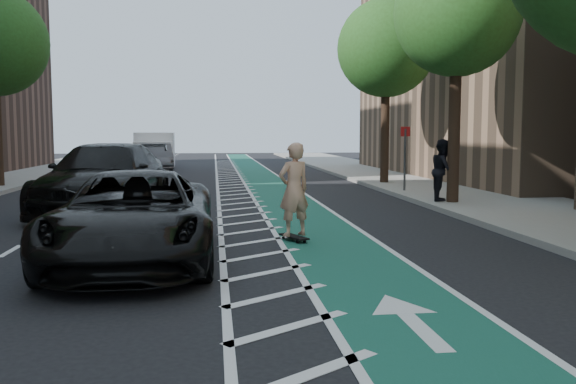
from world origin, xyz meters
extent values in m
plane|color=black|center=(0.00, 0.00, 0.00)|extent=(120.00, 120.00, 0.00)
cube|color=#164E3B|center=(3.00, 10.00, 0.01)|extent=(2.00, 90.00, 0.01)
cube|color=silver|center=(1.50, 10.00, 0.01)|extent=(1.40, 90.00, 0.01)
cube|color=gray|center=(9.50, 10.00, 0.07)|extent=(5.00, 90.00, 0.15)
cube|color=gray|center=(7.05, 10.00, 0.08)|extent=(0.12, 90.00, 0.16)
cylinder|color=#382619|center=(7.90, 8.00, 2.20)|extent=(0.36, 0.36, 4.40)
sphere|color=#234C19|center=(7.90, 8.00, 5.80)|extent=(4.20, 4.20, 4.20)
cylinder|color=#382619|center=(7.90, 16.00, 2.20)|extent=(0.36, 0.36, 4.40)
sphere|color=#234C19|center=(7.90, 16.00, 5.80)|extent=(4.20, 4.20, 4.20)
cylinder|color=#4C4C4C|center=(7.60, 12.00, 1.20)|extent=(0.08, 0.08, 2.40)
cube|color=red|center=(7.60, 12.00, 2.30)|extent=(0.35, 0.02, 0.35)
cube|color=black|center=(2.30, 2.82, 0.10)|extent=(0.56, 0.88, 0.03)
cylinder|color=black|center=(2.11, 3.05, 0.03)|extent=(0.06, 0.07, 0.07)
cylinder|color=black|center=(2.27, 3.12, 0.03)|extent=(0.06, 0.07, 0.07)
cylinder|color=black|center=(2.33, 2.53, 0.03)|extent=(0.06, 0.07, 0.07)
cylinder|color=black|center=(2.49, 2.60, 0.03)|extent=(0.06, 0.07, 0.07)
imported|color=tan|center=(2.30, 2.82, 1.08)|extent=(0.83, 0.71, 1.94)
imported|color=black|center=(-0.70, 1.10, 0.80)|extent=(2.73, 5.76, 1.59)
imported|color=black|center=(-2.40, 8.21, 0.97)|extent=(3.43, 6.97, 1.95)
imported|color=#949599|center=(-5.85, 24.68, 0.74)|extent=(1.98, 4.42, 1.47)
imported|color=#5C5B60|center=(-2.73, 27.47, 0.81)|extent=(2.37, 5.10, 1.62)
imported|color=black|center=(7.70, 8.48, 1.10)|extent=(1.02, 1.13, 1.91)
cube|color=white|center=(-3.25, 32.12, 1.14)|extent=(2.65, 3.74, 2.28)
cube|color=white|center=(-3.14, 29.39, 0.85)|extent=(2.35, 1.91, 1.71)
cylinder|color=black|center=(-4.14, 28.89, 0.40)|extent=(0.32, 0.81, 0.80)
cylinder|color=black|center=(-2.09, 28.98, 0.40)|extent=(0.32, 0.81, 0.80)
cylinder|color=black|center=(-4.31, 32.99, 0.40)|extent=(0.32, 0.81, 0.80)
cylinder|color=black|center=(-2.26, 33.07, 0.40)|extent=(0.32, 0.81, 0.80)
cylinder|color=#E95F0C|center=(-3.24, 9.00, 0.42)|extent=(0.49, 0.49, 0.84)
cylinder|color=silver|center=(-3.24, 9.00, 0.28)|extent=(0.50, 0.50, 0.11)
cylinder|color=silver|center=(-3.24, 9.00, 0.54)|extent=(0.50, 0.50, 0.11)
cylinder|color=black|center=(-3.24, 9.00, 0.02)|extent=(0.62, 0.62, 0.04)
cylinder|color=#E1560B|center=(-2.51, 9.76, 0.48)|extent=(0.55, 0.55, 0.96)
cylinder|color=silver|center=(-2.51, 9.76, 0.32)|extent=(0.57, 0.57, 0.13)
cylinder|color=silver|center=(-2.51, 9.76, 0.62)|extent=(0.57, 0.57, 0.13)
cylinder|color=black|center=(-2.51, 9.76, 0.02)|extent=(0.70, 0.70, 0.04)
cylinder|color=#D8440B|center=(-4.00, 14.50, 0.50)|extent=(0.57, 0.57, 0.99)
cylinder|color=silver|center=(-4.00, 14.50, 0.33)|extent=(0.58, 0.58, 0.13)
cylinder|color=silver|center=(-4.00, 14.50, 0.64)|extent=(0.58, 0.58, 0.13)
cylinder|color=black|center=(-4.00, 14.50, 0.02)|extent=(0.73, 0.73, 0.04)
camera|label=1|loc=(0.67, -9.58, 2.24)|focal=38.00mm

